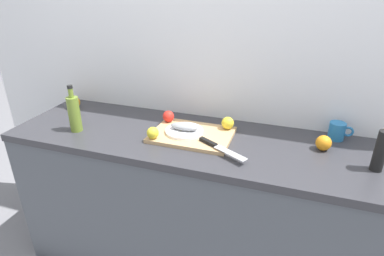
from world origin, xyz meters
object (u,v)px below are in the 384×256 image
at_px(fish_fillet, 184,127).
at_px(orange_0, 324,143).
at_px(pepper_mill, 381,151).
at_px(coffee_mug_0, 337,131).
at_px(cutting_board, 192,135).
at_px(olive_oil_bottle, 74,113).
at_px(white_plate, 184,131).
at_px(chef_knife, 216,146).
at_px(lemon_0, 228,123).

bearing_deg(fish_fillet, orange_0, 5.96).
bearing_deg(pepper_mill, coffee_mug_0, 118.97).
height_order(cutting_board, coffee_mug_0, coffee_mug_0).
relative_size(fish_fillet, olive_oil_bottle, 0.58).
distance_m(white_plate, pepper_mill, 0.92).
height_order(cutting_board, chef_knife, chef_knife).
xyz_separation_m(fish_fillet, olive_oil_bottle, (-0.59, -0.13, 0.05)).
bearing_deg(lemon_0, coffee_mug_0, 10.30).
xyz_separation_m(chef_knife, orange_0, (0.49, 0.18, 0.01)).
bearing_deg(cutting_board, fish_fillet, -175.88).
distance_m(fish_fillet, lemon_0, 0.24).
xyz_separation_m(cutting_board, chef_knife, (0.16, -0.11, 0.02)).
xyz_separation_m(cutting_board, lemon_0, (0.17, 0.11, 0.04)).
relative_size(white_plate, pepper_mill, 1.07).
distance_m(chef_knife, olive_oil_bottle, 0.79).
relative_size(cutting_board, lemon_0, 6.19).
bearing_deg(coffee_mug_0, orange_0, -115.58).
height_order(lemon_0, pepper_mill, pepper_mill).
xyz_separation_m(lemon_0, coffee_mug_0, (0.56, 0.10, -0.01)).
xyz_separation_m(lemon_0, orange_0, (0.49, -0.04, -0.02)).
xyz_separation_m(chef_knife, lemon_0, (0.00, 0.23, 0.02)).
height_order(white_plate, orange_0, orange_0).
height_order(fish_fillet, orange_0, orange_0).
relative_size(chef_knife, olive_oil_bottle, 1.03).
height_order(olive_oil_bottle, coffee_mug_0, olive_oil_bottle).
bearing_deg(coffee_mug_0, chef_knife, -149.63).
bearing_deg(orange_0, coffee_mug_0, 64.42).
height_order(fish_fillet, coffee_mug_0, coffee_mug_0).
bearing_deg(pepper_mill, lemon_0, 166.94).
bearing_deg(white_plate, cutting_board, 4.12).
relative_size(white_plate, fish_fillet, 1.33).
bearing_deg(fish_fillet, white_plate, -90.00).
bearing_deg(chef_knife, cutting_board, 174.13).
bearing_deg(pepper_mill, orange_0, 151.29).
height_order(cutting_board, pepper_mill, pepper_mill).
xyz_separation_m(fish_fillet, lemon_0, (0.21, 0.12, 0.00)).
height_order(chef_knife, coffee_mug_0, coffee_mug_0).
xyz_separation_m(fish_fillet, chef_knife, (0.20, -0.11, -0.02)).
bearing_deg(lemon_0, cutting_board, -145.32).
bearing_deg(cutting_board, chef_knife, -35.14).
distance_m(lemon_0, orange_0, 0.49).
bearing_deg(coffee_mug_0, white_plate, -164.05).
bearing_deg(olive_oil_bottle, coffee_mug_0, 14.50).
relative_size(olive_oil_bottle, coffee_mug_0, 2.12).
bearing_deg(fish_fillet, cutting_board, 4.12).
bearing_deg(pepper_mill, olive_oil_bottle, -176.77).
distance_m(orange_0, pepper_mill, 0.25).
bearing_deg(cutting_board, pepper_mill, -3.23).
bearing_deg(white_plate, olive_oil_bottle, -167.42).
bearing_deg(lemon_0, pepper_mill, -13.06).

